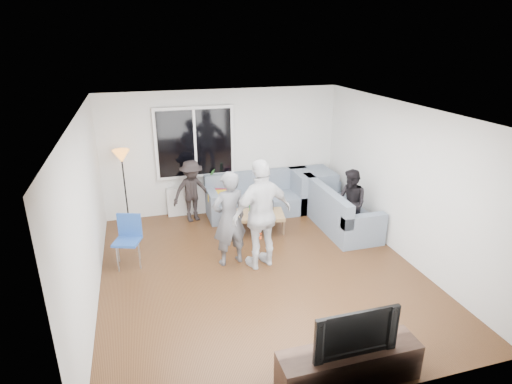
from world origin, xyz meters
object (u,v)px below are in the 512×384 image
object	(u,v)px
side_chair	(127,242)
floor_lamp	(125,189)
sofa_back_section	(261,195)
spectator_back	(192,191)
coffee_table	(255,223)
spectator_right	(351,203)
player_left	(229,219)
tv_console	(349,365)
player_right	(262,215)
sofa_right_section	(340,206)
television	(352,329)

from	to	relation	value
side_chair	floor_lamp	distance (m)	1.66
sofa_back_section	spectator_back	bearing A→B (deg)	178.82
coffee_table	spectator_right	bearing A→B (deg)	-18.52
side_chair	spectator_back	xyz separation A→B (m)	(1.29, 1.51, 0.21)
player_left	spectator_right	size ratio (longest dim) A/B	1.25
floor_lamp	side_chair	bearing A→B (deg)	-90.00
side_chair	tv_console	world-z (taller)	side_chair
floor_lamp	player_right	xyz separation A→B (m)	(2.13, -2.23, 0.14)
player_left	player_right	bearing A→B (deg)	143.76
spectator_right	tv_console	xyz separation A→B (m)	(-1.76, -3.31, -0.43)
sofa_right_section	floor_lamp	distance (m)	4.26
sofa_right_section	player_left	size ratio (longest dim) A/B	1.24
player_right	spectator_back	bearing A→B (deg)	-83.44
sofa_back_section	side_chair	bearing A→B (deg)	-151.62
sofa_right_section	floor_lamp	world-z (taller)	floor_lamp
side_chair	sofa_right_section	bearing A→B (deg)	25.59
sofa_back_section	player_right	bearing A→B (deg)	-106.46
spectator_right	floor_lamp	bearing A→B (deg)	-120.60
sofa_back_section	spectator_right	distance (m)	1.99
sofa_back_section	television	distance (m)	4.80
sofa_back_section	coffee_table	distance (m)	1.00
player_right	spectator_right	size ratio (longest dim) A/B	1.42
tv_console	coffee_table	bearing A→B (deg)	89.36
sofa_right_section	tv_console	bearing A→B (deg)	154.56
player_left	television	xyz separation A→B (m)	(0.67, -2.90, -0.09)
coffee_table	spectator_back	size ratio (longest dim) A/B	0.85
sofa_right_section	sofa_back_section	bearing A→B (deg)	51.02
television	spectator_back	bearing A→B (deg)	102.02
coffee_table	player_right	size ratio (longest dim) A/B	0.60
coffee_table	floor_lamp	xyz separation A→B (m)	(-2.35, 1.03, 0.58)
spectator_right	tv_console	world-z (taller)	spectator_right
coffee_table	sofa_back_section	bearing A→B (deg)	66.30
coffee_table	player_left	size ratio (longest dim) A/B	0.68
floor_lamp	player_left	world-z (taller)	player_left
coffee_table	player_right	distance (m)	1.42
player_right	tv_console	world-z (taller)	player_right
side_chair	player_left	bearing A→B (deg)	6.48
coffee_table	tv_console	size ratio (longest dim) A/B	0.69
floor_lamp	television	distance (m)	5.43
coffee_table	spectator_back	world-z (taller)	spectator_back
floor_lamp	television	bearing A→B (deg)	-64.79
side_chair	floor_lamp	xyz separation A→B (m)	(0.00, 1.62, 0.35)
spectator_back	tv_console	size ratio (longest dim) A/B	0.81
tv_console	sofa_right_section	bearing A→B (deg)	64.56
player_left	tv_console	world-z (taller)	player_left
sofa_right_section	side_chair	world-z (taller)	side_chair
coffee_table	floor_lamp	bearing A→B (deg)	156.41
television	sofa_right_section	bearing A→B (deg)	64.56
sofa_right_section	spectator_back	size ratio (longest dim) A/B	1.55
player_left	television	world-z (taller)	player_left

